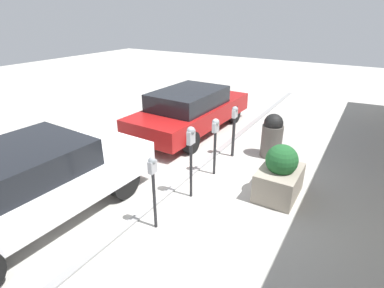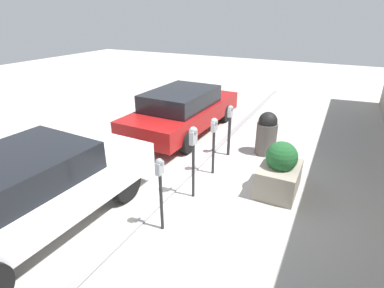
{
  "view_description": "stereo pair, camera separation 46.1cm",
  "coord_description": "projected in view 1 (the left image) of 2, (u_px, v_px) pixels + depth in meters",
  "views": [
    {
      "loc": [
        -5.15,
        -3.24,
        3.63
      ],
      "look_at": [
        0.0,
        -0.12,
        0.95
      ],
      "focal_mm": 28.0,
      "sensor_mm": 36.0,
      "label": 1
    },
    {
      "loc": [
        -5.37,
        -2.84,
        3.63
      ],
      "look_at": [
        0.0,
        -0.12,
        0.95
      ],
      "focal_mm": 28.0,
      "sensor_mm": 36.0,
      "label": 2
    }
  ],
  "objects": [
    {
      "name": "ground_plane",
      "position": [
        188.0,
        180.0,
        7.03
      ],
      "size": [
        40.0,
        40.0,
        0.0
      ],
      "primitive_type": "plane",
      "color": "#ADAAA3"
    },
    {
      "name": "curb_strip",
      "position": [
        185.0,
        178.0,
        7.06
      ],
      "size": [
        19.0,
        0.16,
        0.04
      ],
      "color": "gray",
      "rests_on": "ground_plane"
    },
    {
      "name": "parking_meter_nearest",
      "position": [
        153.0,
        180.0,
        5.1
      ],
      "size": [
        0.16,
        0.13,
        1.43
      ],
      "color": "#232326",
      "rests_on": "ground_plane"
    },
    {
      "name": "parking_meter_second",
      "position": [
        191.0,
        146.0,
        5.95
      ],
      "size": [
        0.2,
        0.17,
        1.59
      ],
      "color": "#232326",
      "rests_on": "ground_plane"
    },
    {
      "name": "parking_meter_middle",
      "position": [
        215.0,
        134.0,
        6.88
      ],
      "size": [
        0.2,
        0.17,
        1.42
      ],
      "color": "#232326",
      "rests_on": "ground_plane"
    },
    {
      "name": "parking_meter_fourth",
      "position": [
        234.0,
        124.0,
        7.83
      ],
      "size": [
        0.18,
        0.15,
        1.41
      ],
      "color": "#232326",
      "rests_on": "ground_plane"
    },
    {
      "name": "planter_box",
      "position": [
        280.0,
        175.0,
        6.26
      ],
      "size": [
        1.13,
        0.8,
        1.17
      ],
      "color": "gray",
      "rests_on": "ground_plane"
    },
    {
      "name": "parked_car_front",
      "position": [
        25.0,
        183.0,
        5.36
      ],
      "size": [
        4.75,
        2.17,
        1.49
      ],
      "rotation": [
        0.0,
        0.0,
        -0.04
      ],
      "color": "silver",
      "rests_on": "ground_plane"
    },
    {
      "name": "parked_car_middle",
      "position": [
        191.0,
        110.0,
        9.62
      ],
      "size": [
        4.77,
        2.01,
        1.4
      ],
      "rotation": [
        0.0,
        0.0,
        -0.03
      ],
      "color": "maroon",
      "rests_on": "ground_plane"
    },
    {
      "name": "trash_bin",
      "position": [
        272.0,
        135.0,
        7.98
      ],
      "size": [
        0.56,
        0.56,
        1.2
      ],
      "color": "#514C47",
      "rests_on": "ground_plane"
    }
  ]
}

